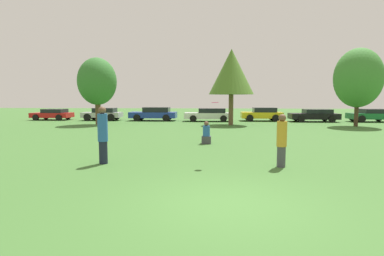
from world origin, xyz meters
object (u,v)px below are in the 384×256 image
bystander_sitting (206,134)px  parked_car_blue (154,114)px  parked_car_white (209,114)px  parked_car_green (371,115)px  parked_car_black (314,115)px  person_catcher (282,140)px  tree_0 (97,82)px  tree_1 (231,72)px  tree_2 (358,78)px  parked_car_silver (103,114)px  parked_car_yellow (262,114)px  person_thrower (103,134)px  frisbee (215,102)px  parked_car_red (53,114)px

bystander_sitting → parked_car_blue: parked_car_blue is taller
parked_car_white → parked_car_green: 15.15m
parked_car_black → bystander_sitting: bearing=56.2°
person_catcher → tree_0: size_ratio=0.31×
person_catcher → tree_1: tree_1 is taller
parked_car_blue → tree_2: bearing=163.5°
person_catcher → tree_0: 19.59m
bystander_sitting → parked_car_silver: size_ratio=0.29×
bystander_sitting → parked_car_yellow: 16.20m
tree_1 → tree_2: 9.80m
person_thrower → tree_1: (5.17, 15.45, 3.34)m
person_thrower → parked_car_black: (13.23, 19.58, -0.37)m
tree_0 → parked_car_silver: bearing=105.7°
parked_car_silver → parked_car_green: (25.80, -0.21, -0.01)m
frisbee → tree_1: (1.39, 15.28, 2.26)m
parked_car_white → parked_car_yellow: 5.19m
tree_2 → parked_car_white: size_ratio=1.33×
person_catcher → tree_2: 17.74m
person_catcher → parked_car_yellow: size_ratio=0.44×
tree_0 → parked_car_white: bearing=24.2°
parked_car_yellow → parked_car_green: (10.02, -0.50, -0.04)m
parked_car_blue → parked_car_black: size_ratio=1.04×
parked_car_blue → parked_car_white: bearing=174.6°
parked_car_yellow → person_thrower: bearing=67.2°
bystander_sitting → parked_car_green: size_ratio=0.28×
tree_0 → parked_car_red: tree_0 is taller
tree_0 → parked_car_white: size_ratio=1.22×
frisbee → parked_car_black: 21.64m
tree_1 → parked_car_blue: bearing=148.4°
frisbee → parked_car_green: bearing=53.1°
bystander_sitting → parked_car_red: parked_car_red is taller
parked_car_yellow → parked_car_red: bearing=0.1°
parked_car_green → person_catcher: bearing=57.6°
parked_car_black → person_thrower: bearing=55.9°
parked_car_red → bystander_sitting: bearing=136.2°
parked_car_blue → parked_car_white: (5.45, -0.51, -0.04)m
person_thrower → parked_car_yellow: 21.95m
parked_car_yellow → person_catcher: bearing=82.8°
frisbee → tree_2: bearing=52.9°
tree_0 → parked_car_green: 25.05m
parked_car_black → parked_car_blue: bearing=-1.4°
person_thrower → parked_car_green: bearing=47.8°
frisbee → parked_car_red: 25.92m
parked_car_silver → parked_car_green: 25.80m
tree_1 → parked_car_red: (-17.79, 4.73, -3.74)m
tree_2 → bystander_sitting: bearing=-139.0°
person_thrower → parked_car_black: person_thrower is taller
bystander_sitting → parked_car_yellow: bearing=71.7°
frisbee → parked_car_black: (9.45, 19.41, -1.45)m
bystander_sitting → parked_car_black: bearing=56.2°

